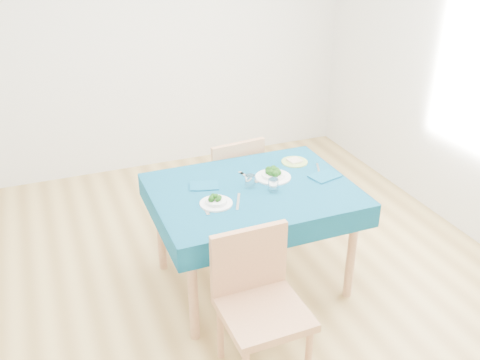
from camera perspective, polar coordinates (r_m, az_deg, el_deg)
name	(u,v)px	position (r m, az deg, el deg)	size (l,w,h in m)	color
room_shell	(240,107)	(3.26, 0.00, 7.83)	(4.02, 4.52, 2.73)	#A78445
table	(252,237)	(3.74, 1.32, -6.05)	(1.32, 1.01, 0.76)	navy
chair_near	(264,292)	(2.94, 2.62, -11.82)	(0.46, 0.50, 1.14)	tan
chair_far	(226,169)	(4.29, -1.46, 1.23)	(0.44, 0.48, 1.10)	tan
bowl_near	(216,200)	(3.35, -2.57, -2.14)	(0.21, 0.21, 0.06)	white
bowl_far	(273,173)	(3.68, 3.57, 0.75)	(0.25, 0.25, 0.07)	white
fork_near	(205,209)	(3.31, -3.74, -3.06)	(0.02, 0.16, 0.00)	silver
knife_near	(238,201)	(3.39, -0.20, -2.30)	(0.02, 0.22, 0.00)	silver
fork_far	(249,178)	(3.68, 0.97, 0.25)	(0.03, 0.19, 0.00)	silver
knife_far	(318,169)	(3.84, 8.37, 1.15)	(0.02, 0.20, 0.00)	silver
napkin_near	(204,186)	(3.57, -3.85, -0.62)	(0.19, 0.13, 0.01)	navy
napkin_far	(325,176)	(3.74, 9.05, 0.40)	(0.20, 0.14, 0.01)	navy
tumbler_center	(250,181)	(3.55, 1.07, -0.13)	(0.07, 0.07, 0.09)	white
tumbler_side	(273,185)	(3.50, 3.56, -0.55)	(0.07, 0.07, 0.09)	white
side_plate	(294,162)	(3.93, 5.83, 1.94)	(0.19, 0.19, 0.01)	#9EC25E
bread_slice	(295,160)	(3.92, 5.84, 2.09)	(0.09, 0.09, 0.01)	beige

